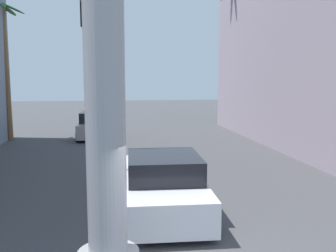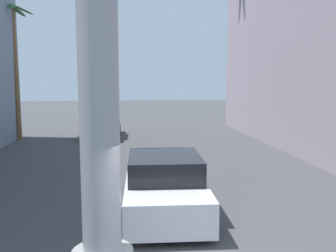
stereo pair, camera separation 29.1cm
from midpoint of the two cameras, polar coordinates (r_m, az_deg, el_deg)
The scene contains 5 objects.
ground_plane at distance 15.65m, azimuth -2.11°, elevation -5.87°, with size 90.88×90.88×0.00m, color #424244.
car_lead at distance 10.34m, azimuth 0.17°, elevation -8.77°, with size 2.33×5.27×1.56m.
car_far at distance 23.12m, azimuth -9.51°, elevation 0.17°, with size 2.08×4.52×1.56m.
palm_tree_far_right at distance 26.01m, azimuth 12.25°, elevation 12.78°, with size 2.41×2.50×9.40m.
palm_tree_far_left at distance 23.59m, azimuth -22.11°, elevation 9.86°, with size 2.68×2.71×7.80m.
Camera 2 is at (-1.05, -5.21, 3.57)m, focal length 40.00 mm.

